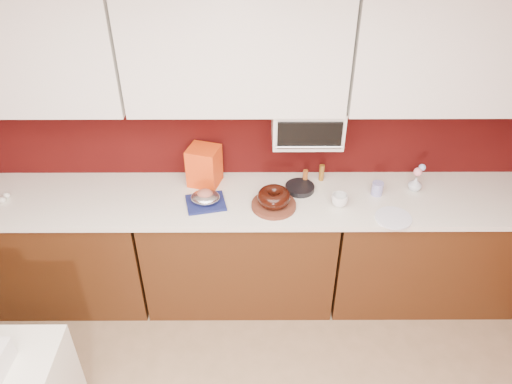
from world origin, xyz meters
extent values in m
cube|color=white|center=(0.00, 0.00, 2.50)|extent=(4.00, 4.50, 0.02)
cube|color=#3B0908|center=(0.00, 2.25, 1.25)|extent=(4.00, 0.02, 2.50)
cube|color=#43220D|center=(-1.33, 1.94, 0.43)|extent=(1.31, 0.58, 0.86)
cube|color=#43220D|center=(0.00, 1.94, 0.43)|extent=(1.31, 0.58, 0.86)
cube|color=#43220D|center=(1.33, 1.94, 0.43)|extent=(1.31, 0.58, 0.86)
cube|color=white|center=(0.00, 1.94, 0.88)|extent=(4.00, 0.62, 0.04)
cube|color=white|center=(-1.33, 2.08, 1.85)|extent=(1.31, 0.33, 0.70)
cube|color=white|center=(0.00, 2.08, 1.85)|extent=(1.31, 0.33, 0.70)
cube|color=white|center=(1.33, 2.08, 1.85)|extent=(1.31, 0.33, 0.70)
cube|color=white|center=(0.45, 2.10, 1.38)|extent=(0.45, 0.30, 0.25)
cube|color=black|center=(0.45, 1.94, 1.38)|extent=(0.40, 0.02, 0.18)
cylinder|color=silver|center=(0.45, 1.93, 1.30)|extent=(0.42, 0.02, 0.02)
cylinder|color=#5B2A1B|center=(0.23, 1.84, 0.91)|extent=(0.38, 0.38, 0.03)
torus|color=black|center=(0.23, 1.84, 0.98)|extent=(0.28, 0.28, 0.09)
cube|color=navy|center=(-0.21, 1.87, 0.91)|extent=(0.29, 0.26, 0.02)
ellipsoid|color=silver|center=(-0.21, 1.87, 0.96)|extent=(0.20, 0.18, 0.07)
ellipsoid|color=#A45A4B|center=(-0.21, 1.87, 0.98)|extent=(0.12, 0.11, 0.07)
cube|color=red|center=(-0.24, 2.12, 1.04)|extent=(0.25, 0.24, 0.28)
cylinder|color=black|center=(0.42, 2.03, 0.92)|extent=(0.23, 0.23, 0.04)
imported|color=white|center=(0.66, 1.85, 0.95)|extent=(0.13, 0.13, 0.10)
cylinder|color=#1C1F9C|center=(0.94, 1.98, 0.95)|extent=(0.08, 0.08, 0.09)
imported|color=silver|center=(1.21, 2.03, 0.96)|extent=(0.09, 0.09, 0.11)
sphere|color=pink|center=(1.21, 2.03, 1.05)|extent=(0.06, 0.06, 0.06)
sphere|color=#95B6EE|center=(1.24, 2.05, 1.07)|extent=(0.05, 0.05, 0.05)
cylinder|color=white|center=(0.99, 1.71, 0.91)|extent=(0.28, 0.28, 0.01)
cylinder|color=#924A1A|center=(0.46, 2.12, 0.95)|extent=(0.05, 0.05, 0.10)
ellipsoid|color=silver|center=(-1.56, 1.90, 0.92)|extent=(0.06, 0.06, 0.04)
ellipsoid|color=silver|center=(-1.56, 1.95, 0.92)|extent=(0.06, 0.05, 0.04)
cylinder|color=brown|center=(0.58, 2.15, 0.96)|extent=(0.05, 0.05, 0.12)
camera|label=1|loc=(0.11, -0.76, 2.89)|focal=35.00mm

